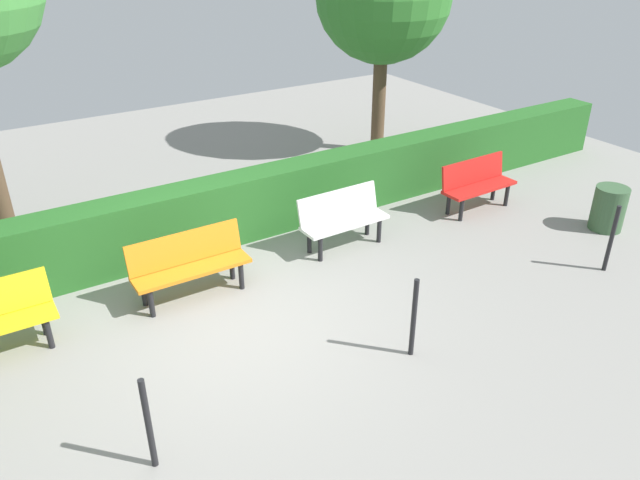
{
  "coord_description": "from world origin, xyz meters",
  "views": [
    {
      "loc": [
        2.41,
        5.8,
        4.46
      ],
      "look_at": [
        -1.52,
        -0.44,
        0.55
      ],
      "focal_mm": 34.34,
      "sensor_mm": 36.0,
      "label": 1
    }
  ],
  "objects": [
    {
      "name": "railing_post_far",
      "position": [
        1.56,
        1.61,
        0.5
      ],
      "size": [
        0.06,
        0.06,
        1.0
      ],
      "primitive_type": "cylinder",
      "color": "black",
      "rests_on": "ground_plane"
    },
    {
      "name": "bench_red",
      "position": [
        -4.94,
        -0.9,
        0.48
      ],
      "size": [
        1.4,
        0.48,
        0.86
      ],
      "rotation": [
        0.0,
        0.0,
        0.02
      ],
      "color": "red",
      "rests_on": "ground_plane"
    },
    {
      "name": "bench_white",
      "position": [
        -2.27,
        -1.0,
        0.48
      ],
      "size": [
        1.38,
        0.49,
        0.86
      ],
      "rotation": [
        0.0,
        0.0,
        0.01
      ],
      "color": "white",
      "rests_on": "ground_plane"
    },
    {
      "name": "ground_plane",
      "position": [
        0.0,
        0.0,
        0.0
      ],
      "size": [
        19.91,
        19.91,
        0.0
      ],
      "primitive_type": "plane",
      "color": "gray"
    },
    {
      "name": "railing_post_mid",
      "position": [
        -1.46,
        1.61,
        0.5
      ],
      "size": [
        0.06,
        0.06,
        1.0
      ],
      "primitive_type": "cylinder",
      "color": "black",
      "rests_on": "ground_plane"
    },
    {
      "name": "railing_post_near",
      "position": [
        -5.01,
        1.61,
        0.5
      ],
      "size": [
        0.06,
        0.06,
        1.0
      ],
      "primitive_type": "cylinder",
      "color": "black",
      "rests_on": "ground_plane"
    },
    {
      "name": "hedge_row",
      "position": [
        -1.14,
        -2.09,
        0.51
      ],
      "size": [
        15.91,
        0.55,
        1.01
      ],
      "primitive_type": "cube",
      "color": "#266023",
      "rests_on": "ground_plane"
    },
    {
      "name": "bench_orange",
      "position": [
        0.18,
        -0.93,
        0.48
      ],
      "size": [
        1.54,
        0.46,
        0.86
      ],
      "rotation": [
        0.0,
        0.0,
        -0.0
      ],
      "color": "orange",
      "rests_on": "ground_plane"
    },
    {
      "name": "trash_bin",
      "position": [
        -6.17,
        0.79,
        0.36
      ],
      "size": [
        0.51,
        0.51,
        0.71
      ],
      "primitive_type": "cylinder",
      "color": "#385938",
      "rests_on": "ground_plane"
    }
  ]
}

